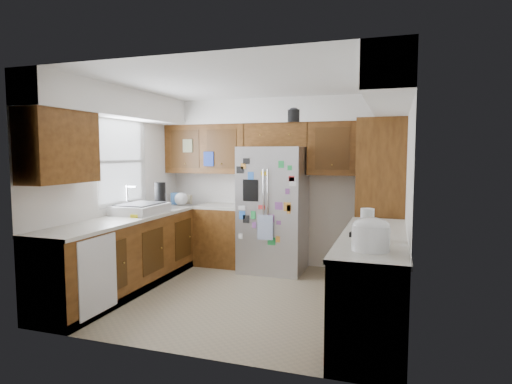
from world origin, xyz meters
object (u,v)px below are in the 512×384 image
at_px(rice_cooker, 371,233).
at_px(pantry, 381,201).
at_px(fridge, 273,209).
at_px(paper_towel, 367,223).

bearing_deg(rice_cooker, pantry, 89.99).
bearing_deg(pantry, fridge, 177.94).
relative_size(fridge, rice_cooker, 5.68).
bearing_deg(fridge, paper_towel, -52.49).
bearing_deg(paper_towel, pantry, 88.13).
relative_size(pantry, paper_towel, 7.68).
height_order(rice_cooker, paper_towel, paper_towel).
height_order(fridge, paper_towel, fridge).
bearing_deg(pantry, paper_towel, -91.87).
xyz_separation_m(fridge, rice_cooker, (1.50, -2.37, 0.16)).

